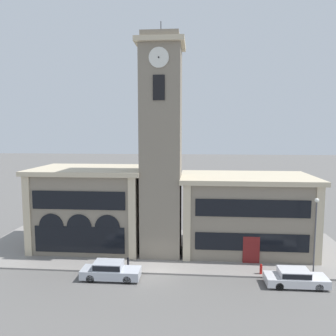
{
  "coord_description": "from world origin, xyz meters",
  "views": [
    {
      "loc": [
        3.21,
        -26.46,
        12.09
      ],
      "look_at": [
        0.81,
        2.89,
        8.82
      ],
      "focal_mm": 35.0,
      "sensor_mm": 36.0,
      "label": 1
    }
  ],
  "objects_px": {
    "bollard": "(128,263)",
    "fire_hydrant": "(261,269)",
    "parked_car_mid": "(295,277)",
    "street_lamp": "(316,226)",
    "parked_car_near": "(110,270)"
  },
  "relations": [
    {
      "from": "parked_car_near",
      "to": "fire_hydrant",
      "type": "relative_size",
      "value": 5.56
    },
    {
      "from": "parked_car_mid",
      "to": "street_lamp",
      "type": "bearing_deg",
      "value": 41.0
    },
    {
      "from": "bollard",
      "to": "street_lamp",
      "type": "bearing_deg",
      "value": 0.12
    },
    {
      "from": "fire_hydrant",
      "to": "street_lamp",
      "type": "bearing_deg",
      "value": 0.64
    },
    {
      "from": "parked_car_mid",
      "to": "street_lamp",
      "type": "height_order",
      "value": "street_lamp"
    },
    {
      "from": "bollard",
      "to": "parked_car_near",
      "type": "bearing_deg",
      "value": -123.55
    },
    {
      "from": "bollard",
      "to": "parked_car_mid",
      "type": "bearing_deg",
      "value": -7.22
    },
    {
      "from": "street_lamp",
      "to": "bollard",
      "type": "relative_size",
      "value": 6.18
    },
    {
      "from": "parked_car_near",
      "to": "fire_hydrant",
      "type": "xyz_separation_m",
      "value": [
        12.53,
        1.72,
        -0.2
      ]
    },
    {
      "from": "street_lamp",
      "to": "bollard",
      "type": "height_order",
      "value": "street_lamp"
    },
    {
      "from": "fire_hydrant",
      "to": "bollard",
      "type": "bearing_deg",
      "value": 179.92
    },
    {
      "from": "parked_car_mid",
      "to": "fire_hydrant",
      "type": "relative_size",
      "value": 5.48
    },
    {
      "from": "bollard",
      "to": "fire_hydrant",
      "type": "bearing_deg",
      "value": -0.08
    },
    {
      "from": "parked_car_mid",
      "to": "bollard",
      "type": "xyz_separation_m",
      "value": [
        -13.67,
        1.73,
        -0.04
      ]
    },
    {
      "from": "parked_car_near",
      "to": "parked_car_mid",
      "type": "bearing_deg",
      "value": -0.42
    }
  ]
}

